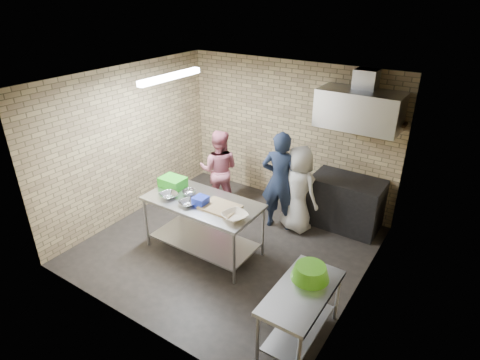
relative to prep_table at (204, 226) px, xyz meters
name	(u,v)px	position (x,y,z in m)	size (l,w,h in m)	color
floor	(228,246)	(0.26, 0.30, -0.45)	(4.20, 4.20, 0.00)	black
ceiling	(226,81)	(0.26, 0.30, 2.25)	(4.20, 4.20, 0.00)	black
back_wall	(288,134)	(0.26, 2.30, 0.90)	(4.20, 0.06, 2.70)	tan
front_wall	(125,234)	(0.26, -1.70, 0.90)	(4.20, 0.06, 2.70)	tan
left_wall	(129,144)	(-1.84, 0.30, 0.90)	(0.06, 4.00, 2.70)	tan
right_wall	(366,211)	(2.36, 0.30, 0.90)	(0.06, 4.00, 2.70)	tan
prep_table	(204,226)	(0.00, 0.00, 0.00)	(1.80, 0.90, 0.90)	silver
side_counter	(300,315)	(2.06, -0.80, -0.08)	(0.60, 1.20, 0.75)	silver
stove	(346,203)	(1.61, 1.95, 0.00)	(1.20, 0.70, 0.90)	black
range_hood	(359,110)	(1.61, 2.00, 1.65)	(1.30, 0.60, 0.60)	silver
hood_duct	(366,79)	(1.61, 2.15, 2.10)	(0.35, 0.30, 0.30)	#A5A8AD
wall_shelf	(380,121)	(1.91, 2.19, 1.47)	(0.80, 0.20, 0.04)	#3F2B19
fluorescent_fixture	(170,77)	(-0.74, 0.30, 2.19)	(0.10, 1.25, 0.08)	white
green_crate	(173,182)	(-0.70, 0.12, 0.53)	(0.40, 0.30, 0.16)	green
blue_tub	(201,201)	(0.05, -0.10, 0.52)	(0.20, 0.20, 0.13)	#1A30C6
cutting_board	(220,207)	(0.35, -0.02, 0.47)	(0.55, 0.42, 0.03)	tan
mixing_bowl_a	(169,196)	(-0.50, -0.20, 0.49)	(0.28, 0.28, 0.07)	#B1B3B8
mixing_bowl_b	(189,193)	(-0.30, 0.05, 0.48)	(0.21, 0.21, 0.07)	#A9ABB0
mixing_bowl_c	(188,203)	(-0.10, -0.22, 0.48)	(0.26, 0.26, 0.06)	#ACAEB3
ceramic_bowl	(235,216)	(0.70, -0.15, 0.49)	(0.35, 0.35, 0.08)	beige
green_basin	(310,272)	(2.04, -0.55, 0.38)	(0.46, 0.46, 0.17)	#59C626
bottle_red	(365,112)	(1.66, 2.19, 1.58)	(0.07, 0.07, 0.18)	#B22619
bottle_green	(391,117)	(2.06, 2.19, 1.56)	(0.06, 0.06, 0.15)	green
man_navy	(280,181)	(0.65, 1.29, 0.43)	(0.64, 0.42, 1.76)	#141B33
woman_pink	(219,170)	(-0.63, 1.29, 0.32)	(0.75, 0.58, 1.53)	#CB6B80
woman_white	(298,189)	(0.94, 1.40, 0.31)	(0.75, 0.49, 1.53)	silver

